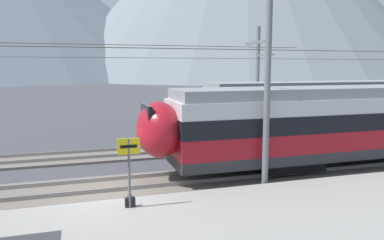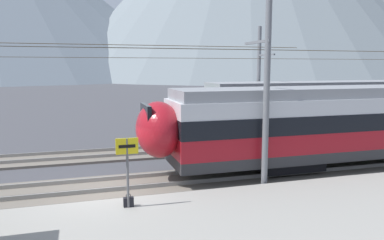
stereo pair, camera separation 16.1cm
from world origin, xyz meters
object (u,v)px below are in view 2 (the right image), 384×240
(catenary_mast_mid, at_px, (265,81))
(platform_sign, at_px, (127,157))
(handbag_near_sign, at_px, (129,202))
(catenary_mast_far_side, at_px, (259,82))

(catenary_mast_mid, distance_m, platform_sign, 6.04)
(handbag_near_sign, bearing_deg, platform_sign, -100.74)
(catenary_mast_mid, bearing_deg, catenary_mast_far_side, 64.51)
(platform_sign, height_order, handbag_near_sign, platform_sign)
(handbag_near_sign, bearing_deg, catenary_mast_mid, 13.36)
(catenary_mast_mid, xyz_separation_m, catenary_mast_far_side, (4.27, 8.96, -0.43))
(catenary_mast_mid, bearing_deg, handbag_near_sign, -166.64)
(catenary_mast_mid, distance_m, handbag_near_sign, 6.72)
(catenary_mast_far_side, xyz_separation_m, platform_sign, (-9.70, -10.32, -1.85))
(catenary_mast_mid, relative_size, handbag_near_sign, 94.09)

